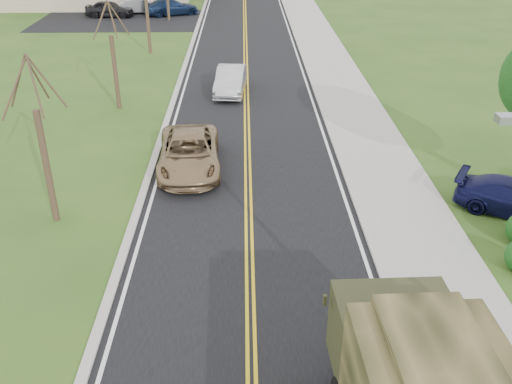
{
  "coord_description": "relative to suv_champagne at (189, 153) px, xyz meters",
  "views": [
    {
      "loc": [
        -0.11,
        -8.01,
        10.6
      ],
      "look_at": [
        0.24,
        8.59,
        1.8
      ],
      "focal_mm": 40.0,
      "sensor_mm": 36.0,
      "label": 1
    }
  ],
  "objects": [
    {
      "name": "road",
      "position": [
        2.48,
        25.84,
        -0.76
      ],
      "size": [
        8.0,
        120.0,
        0.01
      ],
      "primitive_type": "cube",
      "color": "black",
      "rests_on": "ground"
    },
    {
      "name": "curb_right",
      "position": [
        6.63,
        25.84,
        -0.7
      ],
      "size": [
        0.3,
        120.0,
        0.12
      ],
      "primitive_type": "cube",
      "color": "#9E998E",
      "rests_on": "ground"
    },
    {
      "name": "sidewalk_right",
      "position": [
        8.38,
        25.84,
        -0.71
      ],
      "size": [
        3.2,
        120.0,
        0.1
      ],
      "primitive_type": "cube",
      "color": "#9E998E",
      "rests_on": "ground"
    },
    {
      "name": "curb_left",
      "position": [
        -1.67,
        25.84,
        -0.71
      ],
      "size": [
        0.3,
        120.0,
        0.1
      ],
      "primitive_type": "cube",
      "color": "#9E998E",
      "rests_on": "ground"
    },
    {
      "name": "bare_tree_a",
      "position": [
        -4.52,
        -4.16,
        1.86
      ],
      "size": [
        1.93,
        2.26,
        6.08
      ],
      "color": "#38281C",
      "rests_on": "ground"
    },
    {
      "name": "bare_tree_b",
      "position": [
        -4.52,
        7.84,
        1.71
      ],
      "size": [
        1.83,
        2.14,
        5.73
      ],
      "color": "#38281C",
      "rests_on": "ground"
    },
    {
      "name": "bare_tree_c",
      "position": [
        -4.52,
        19.84,
        2.01
      ],
      "size": [
        2.04,
        2.39,
        6.42
      ],
      "color": "#38281C",
      "rests_on": "ground"
    },
    {
      "name": "suv_champagne",
      "position": [
        0.0,
        0.0,
        0.0
      ],
      "size": [
        2.87,
        5.65,
        1.53
      ],
      "primitive_type": "imported",
      "rotation": [
        0.0,
        0.0,
        0.06
      ],
      "color": "#8F7250",
      "rests_on": "ground"
    },
    {
      "name": "sedan_silver",
      "position": [
        1.57,
        10.43,
        -0.02
      ],
      "size": [
        1.95,
        4.66,
        1.5
      ],
      "primitive_type": "imported",
      "rotation": [
        0.0,
        0.0,
        -0.08
      ],
      "color": "#BBBCC1",
      "rests_on": "ground"
    },
    {
      "name": "utility_box_near",
      "position": [
        7.1,
        -12.25,
        -0.26
      ],
      "size": [
        0.67,
        0.59,
        0.8
      ],
      "primitive_type": "cube",
      "rotation": [
        0.0,
        0.0,
        -0.15
      ],
      "color": "#194619",
      "rests_on": "sidewalk_right"
    },
    {
      "name": "lot_car_dark",
      "position": [
        -10.23,
        33.42,
        -0.01
      ],
      "size": [
        4.53,
        2.06,
        1.51
      ],
      "primitive_type": "imported",
      "rotation": [
        0.0,
        0.0,
        1.51
      ],
      "color": "black",
      "rests_on": "ground"
    },
    {
      "name": "lot_car_silver",
      "position": [
        -7.81,
        35.28,
        -0.02
      ],
      "size": [
        4.76,
        2.88,
        1.48
      ],
      "primitive_type": "imported",
      "rotation": [
        0.0,
        0.0,
        1.88
      ],
      "color": "#A9A8AD",
      "rests_on": "ground"
    },
    {
      "name": "lot_car_navy",
      "position": [
        -4.52,
        34.32,
        -0.02
      ],
      "size": [
        5.54,
        3.77,
        1.49
      ],
      "primitive_type": "imported",
      "rotation": [
        0.0,
        0.0,
        1.93
      ],
      "color": "#0F1E39",
      "rests_on": "ground"
    }
  ]
}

